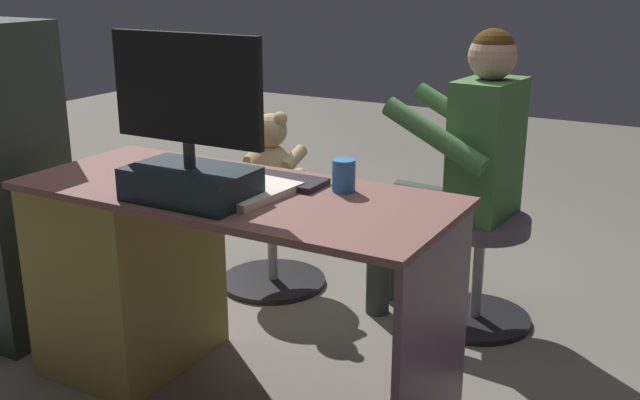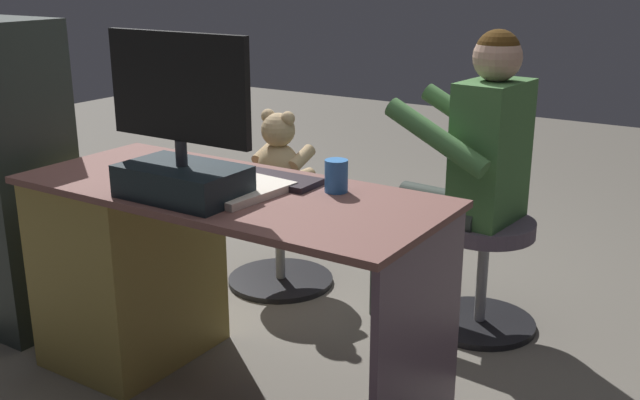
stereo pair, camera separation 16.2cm
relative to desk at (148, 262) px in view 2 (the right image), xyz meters
The scene contains 13 objects.
ground_plane 0.68m from the desk, 132.55° to the right, with size 10.00×10.00×0.00m, color #686258.
desk is the anchor object (origin of this frame).
monitor 0.61m from the desk, 155.72° to the left, with size 0.52×0.24×0.50m.
keyboard 0.56m from the desk, 161.99° to the right, with size 0.42×0.14×0.02m, color black.
computer_mouse 0.39m from the desk, 131.27° to the right, with size 0.06×0.10×0.04m, color black.
cup 0.81m from the desk, 167.56° to the right, with size 0.07×0.07×0.10m, color #3372BF.
tv_remote 0.35m from the desk, 157.80° to the right, with size 0.04×0.15×0.02m, color black.
notebook_binder 0.58m from the desk, behind, with size 0.22×0.30×0.02m, color beige.
office_chair_teddy 0.83m from the desk, 89.10° to the right, with size 0.48×0.48×0.46m.
teddy_bear 0.87m from the desk, 89.12° to the right, with size 0.25×0.26×0.35m.
visitor_chair 1.30m from the desk, 135.39° to the right, with size 0.45×0.45×0.46m.
person 1.26m from the desk, 132.72° to the right, with size 0.57×0.51×1.19m.
equipment_rack 0.72m from the desk, ahead, with size 0.44×0.36×1.22m, color #272F2B.
Camera 2 is at (-1.49, 2.18, 1.40)m, focal length 42.06 mm.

